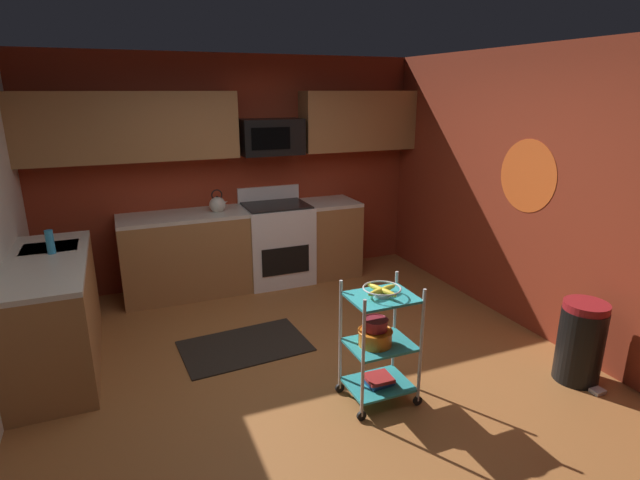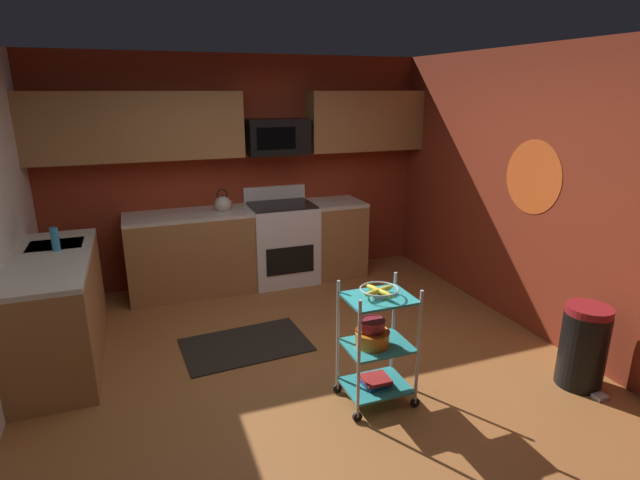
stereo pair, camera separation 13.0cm
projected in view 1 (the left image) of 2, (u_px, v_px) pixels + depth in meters
floor at (314, 376)px, 4.02m from camera, size 4.40×4.80×0.04m
wall_back at (236, 171)px, 5.78m from camera, size 4.52×0.06×2.60m
wall_right at (543, 195)px, 4.45m from camera, size 0.06×4.80×2.60m
wall_flower_decal at (527, 176)px, 4.55m from camera, size 0.00×0.68×0.68m
counter_run at (188, 267)px, 5.09m from camera, size 3.57×2.24×0.92m
oven_range at (277, 242)px, 5.87m from camera, size 0.76×0.65×1.10m
upper_cabinets at (230, 124)px, 5.42m from camera, size 4.40×0.33×0.70m
microwave at (271, 137)px, 5.61m from camera, size 0.70×0.39×0.40m
rolling_cart at (380, 344)px, 3.57m from camera, size 0.53×0.39×0.91m
fruit_bowl at (382, 290)px, 3.45m from camera, size 0.27×0.27×0.07m
mixing_bowl_large at (375, 337)px, 3.54m from camera, size 0.25×0.25×0.11m
mixing_bowl_small at (376, 324)px, 3.52m from camera, size 0.18×0.18×0.08m
book_stack at (378, 380)px, 3.66m from camera, size 0.20×0.18×0.06m
kettle at (218, 204)px, 5.47m from camera, size 0.21×0.18×0.26m
dish_soap_bottle at (50, 242)px, 4.04m from camera, size 0.06×0.06×0.20m
trash_can at (581, 342)px, 3.86m from camera, size 0.34×0.42×0.66m
floor_rug at (245, 346)px, 4.44m from camera, size 1.14×0.77×0.01m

